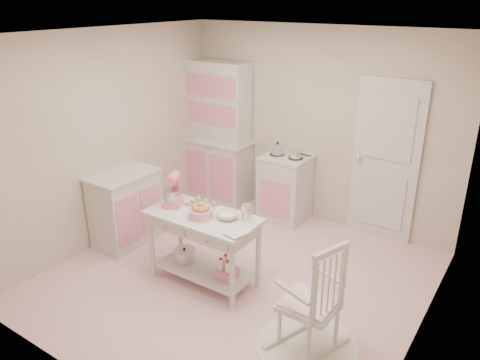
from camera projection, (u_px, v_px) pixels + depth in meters
The scene contains 14 objects.
room_shell at pixel (237, 135), 4.59m from camera, with size 3.84×3.84×2.62m.
door at pixel (386, 161), 5.77m from camera, with size 0.82×0.05×2.04m, color silver.
hutch at pixel (217, 133), 6.87m from camera, with size 1.06×0.50×2.08m, color silver.
stove at pixel (285, 188), 6.43m from camera, with size 0.62×0.57×0.92m, color silver.
base_cabinet at pixel (126, 208), 5.82m from camera, with size 0.54×0.84×0.92m, color silver.
lace_rug at pixel (306, 345), 4.20m from camera, with size 0.92×0.92×0.01m, color white.
rocking_chair at pixel (310, 294), 4.00m from camera, with size 0.48×0.72×1.10m, color silver.
work_table at pixel (204, 249), 5.01m from camera, with size 1.20×0.60×0.80m, color silver.
stand_mixer at pixel (173, 191), 5.03m from camera, with size 0.20×0.28×0.34m, color #EA6386.
cookie_tray at pixel (202, 205), 5.08m from camera, with size 0.34×0.24×0.02m, color silver.
bread_basket at pixel (201, 213), 4.80m from camera, with size 0.25×0.25×0.09m, color pink.
mixing_bowl at pixel (227, 215), 4.78m from camera, with size 0.23×0.23×0.07m, color silver.
metal_pitcher at pixel (246, 212), 4.73m from camera, with size 0.10×0.10×0.17m, color silver.
recipe_book at pixel (231, 230), 4.53m from camera, with size 0.17×0.23×0.02m, color silver.
Camera 1 is at (2.51, -3.65, 2.94)m, focal length 35.00 mm.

